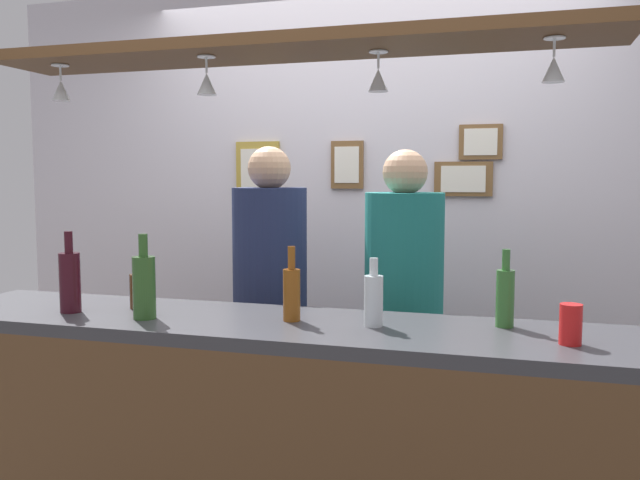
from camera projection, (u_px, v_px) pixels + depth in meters
The scene contains 20 objects.
back_wall at pixel (372, 218), 3.64m from camera, with size 4.40×0.06×2.60m, color silver.
bar_counter at pixel (267, 431), 2.17m from camera, with size 2.70×0.55×1.03m.
overhead_glass_rack at pixel (286, 48), 2.25m from camera, with size 2.20×0.36×0.04m, color brown.
hanging_wineglass_far_left at pixel (61, 89), 2.47m from camera, with size 0.07×0.07×0.13m.
hanging_wineglass_left at pixel (207, 83), 2.29m from camera, with size 0.07×0.07×0.13m.
hanging_wineglass_center_left at pixel (378, 79), 2.20m from camera, with size 0.07×0.07×0.13m.
hanging_wineglass_center at pixel (554, 68), 1.99m from camera, with size 0.07×0.07×0.13m.
person_middle_navy_shirt at pixel (270, 291), 3.03m from camera, with size 0.34×0.34×1.66m.
person_right_teal_shirt at pixel (404, 301), 2.86m from camera, with size 0.34×0.34×1.64m.
bottle_champagne_green at pixel (144, 285), 2.32m from camera, with size 0.08×0.08×0.30m.
bottle_wine_dark_red at pixel (70, 281), 2.43m from camera, with size 0.08×0.08×0.30m.
bottle_soda_clear at pixel (374, 299), 2.20m from camera, with size 0.06×0.06×0.23m.
bottle_beer_brown_stubby at pixel (139, 290), 2.51m from camera, with size 0.07×0.07×0.18m.
bottle_beer_amber_tall at pixel (292, 292), 2.28m from camera, with size 0.06×0.06×0.26m.
bottle_beer_green_import at pixel (505, 296), 2.19m from camera, with size 0.06×0.06×0.26m.
drink_can at pixel (571, 324), 1.96m from camera, with size 0.07×0.07×0.12m, color red.
picture_frame_upper_small at pixel (481, 142), 3.40m from camera, with size 0.22×0.02×0.18m.
picture_frame_lower_pair at pixel (463, 179), 3.44m from camera, with size 0.30×0.02×0.18m.
picture_frame_caricature at pixel (258, 172), 3.76m from camera, with size 0.26×0.02×0.34m.
picture_frame_crest at pixel (347, 165), 3.61m from camera, with size 0.18×0.02×0.26m.
Camera 1 is at (0.77, -2.47, 1.52)m, focal length 37.08 mm.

